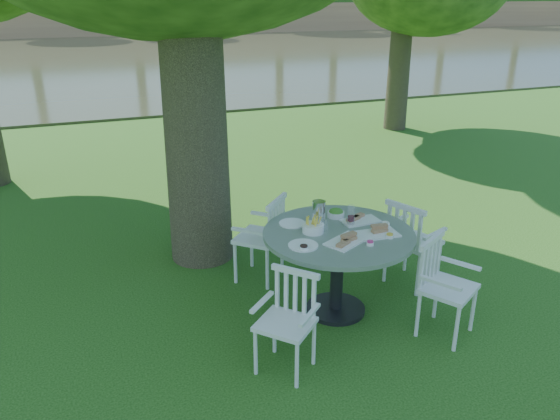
{
  "coord_description": "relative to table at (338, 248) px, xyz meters",
  "views": [
    {
      "loc": [
        -1.8,
        -4.43,
        2.82
      ],
      "look_at": [
        0.0,
        0.2,
        0.85
      ],
      "focal_mm": 35.0,
      "sensor_mm": 36.0,
      "label": 1
    }
  ],
  "objects": [
    {
      "name": "ground",
      "position": [
        -0.33,
        0.43,
        -0.66
      ],
      "size": [
        140.0,
        140.0,
        0.0
      ],
      "primitive_type": "plane",
      "color": "#153E0D",
      "rests_on": "ground"
    },
    {
      "name": "chair_se",
      "position": [
        0.69,
        -0.61,
        -0.14
      ],
      "size": [
        0.59,
        0.58,
        0.87
      ],
      "rotation": [
        0.0,
        0.0,
        0.53
      ],
      "color": "white",
      "rests_on": "ground"
    },
    {
      "name": "table",
      "position": [
        0.0,
        0.0,
        0.0
      ],
      "size": [
        1.38,
        1.38,
        0.82
      ],
      "color": "black",
      "rests_on": "ground"
    },
    {
      "name": "chair_nw",
      "position": [
        -0.39,
        0.82,
        -0.12
      ],
      "size": [
        0.63,
        0.63,
        0.91
      ],
      "rotation": [
        0.0,
        0.0,
        -2.33
      ],
      "color": "white",
      "rests_on": "ground"
    },
    {
      "name": "river",
      "position": [
        -0.33,
        23.43,
        -0.66
      ],
      "size": [
        100.0,
        28.0,
        0.12
      ],
      "primitive_type": "cube",
      "color": "#32351F",
      "rests_on": "ground"
    },
    {
      "name": "chair_ne",
      "position": [
        0.89,
        0.18,
        -0.12
      ],
      "size": [
        0.57,
        0.59,
        0.92
      ],
      "rotation": [
        0.0,
        0.0,
        -4.34
      ],
      "color": "white",
      "rests_on": "ground"
    },
    {
      "name": "chair_sw",
      "position": [
        -0.71,
        -0.58,
        -0.18
      ],
      "size": [
        0.56,
        0.56,
        0.82
      ],
      "rotation": [
        0.0,
        0.0,
        -0.84
      ],
      "color": "white",
      "rests_on": "ground"
    },
    {
      "name": "tableware",
      "position": [
        -0.04,
        0.08,
        0.21
      ],
      "size": [
        1.05,
        0.85,
        0.25
      ],
      "color": "white",
      "rests_on": "table"
    }
  ]
}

